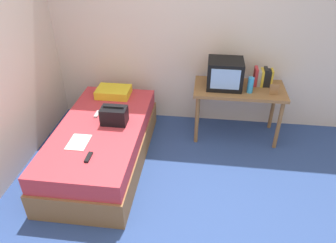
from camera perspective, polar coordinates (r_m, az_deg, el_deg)
ground_plane at (r=3.40m, az=1.92°, el=-16.76°), size 8.00×8.00×0.00m
wall_back at (r=4.40m, az=4.83°, el=15.63°), size 5.20×0.10×2.60m
bed at (r=3.96m, az=-11.60°, el=-3.95°), size 1.00×2.00×0.53m
desk at (r=4.28m, az=12.49°, el=4.83°), size 1.16×0.60×0.73m
tv at (r=4.15m, az=10.10°, el=8.38°), size 0.44×0.39×0.36m
water_bottle at (r=4.10m, az=14.48°, el=6.31°), size 0.07×0.07×0.20m
book_row at (r=4.33m, az=16.52°, el=7.58°), size 0.23×0.16×0.24m
picture_frame at (r=4.15m, az=18.36°, el=5.42°), size 0.11×0.02×0.13m
pillow at (r=4.41m, az=-9.68°, el=5.22°), size 0.45×0.33×0.11m
handbag at (r=3.78m, az=-9.56°, el=1.08°), size 0.30×0.20×0.22m
magazine at (r=3.59m, az=-15.65°, el=-3.56°), size 0.21×0.29×0.01m
remote_dark at (r=3.34m, az=-13.97°, el=-6.18°), size 0.04×0.16×0.02m
remote_silver at (r=4.02m, az=-12.51°, el=1.30°), size 0.04×0.14×0.02m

